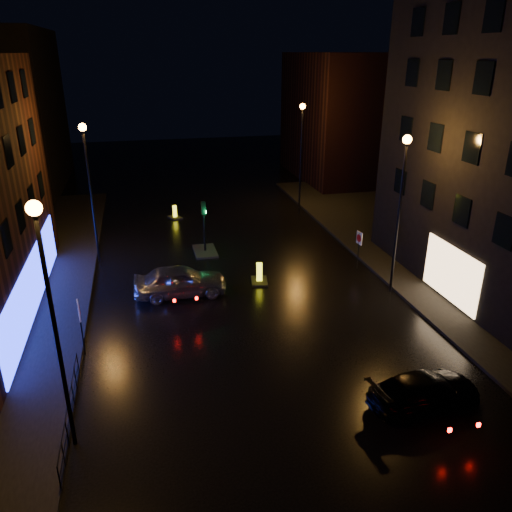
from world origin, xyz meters
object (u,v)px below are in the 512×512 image
object	(u,v)px
bollard_far	(175,215)
road_sign_right	(359,241)
dark_sedan	(425,390)
bollard_near	(259,278)
silver_hatchback	(180,281)
traffic_signal	(205,245)
road_sign_left	(79,315)

from	to	relation	value
bollard_far	road_sign_right	xyz separation A→B (m)	(9.80, -12.40, 1.52)
dark_sedan	bollard_near	xyz separation A→B (m)	(-3.38, 11.65, -0.37)
silver_hatchback	dark_sedan	distance (m)	13.57
bollard_near	road_sign_right	bearing A→B (deg)	14.58
dark_sedan	bollard_far	xyz separation A→B (m)	(-7.00, 24.57, -0.41)
dark_sedan	bollard_far	bearing A→B (deg)	9.37
traffic_signal	road_sign_right	size ratio (longest dim) A/B	1.48
road_sign_left	silver_hatchback	bearing A→B (deg)	35.37
dark_sedan	road_sign_right	size ratio (longest dim) A/B	1.86
dark_sedan	road_sign_right	world-z (taller)	road_sign_right
road_sign_left	road_sign_right	world-z (taller)	road_sign_left
road_sign_left	road_sign_right	size ratio (longest dim) A/B	1.07
traffic_signal	silver_hatchback	xyz separation A→B (m)	(-2.12, -5.82, 0.32)
silver_hatchback	road_sign_right	size ratio (longest dim) A/B	2.08
silver_hatchback	road_sign_left	bearing A→B (deg)	135.94
traffic_signal	bollard_near	size ratio (longest dim) A/B	2.34
traffic_signal	dark_sedan	size ratio (longest dim) A/B	0.80
silver_hatchback	bollard_near	bearing A→B (deg)	-82.12
traffic_signal	road_sign_left	distance (m)	12.47
silver_hatchback	bollard_far	xyz separation A→B (m)	(0.83, 13.49, -0.60)
silver_hatchback	dark_sedan	world-z (taller)	silver_hatchback
bollard_near	road_sign_left	bearing A→B (deg)	-140.47
traffic_signal	dark_sedan	world-z (taller)	traffic_signal
silver_hatchback	bollard_near	world-z (taller)	silver_hatchback
dark_sedan	bollard_far	size ratio (longest dim) A/B	3.16
traffic_signal	road_sign_left	bearing A→B (deg)	-122.69
traffic_signal	silver_hatchback	size ratio (longest dim) A/B	0.71
dark_sedan	silver_hatchback	bearing A→B (deg)	28.72
traffic_signal	bollard_far	distance (m)	7.79
dark_sedan	road_sign_left	size ratio (longest dim) A/B	1.75
silver_hatchback	traffic_signal	bearing A→B (deg)	-19.36
traffic_signal	dark_sedan	xyz separation A→B (m)	(5.71, -16.90, 0.13)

